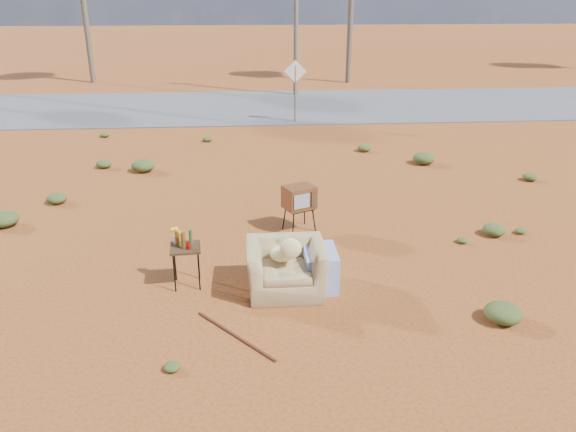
{
  "coord_description": "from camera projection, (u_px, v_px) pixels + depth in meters",
  "views": [
    {
      "loc": [
        -0.26,
        -7.89,
        4.48
      ],
      "look_at": [
        0.42,
        1.14,
        0.8
      ],
      "focal_mm": 35.0,
      "sensor_mm": 36.0,
      "label": 1
    }
  ],
  "objects": [
    {
      "name": "road_sign",
      "position": [
        295.0,
        80.0,
        19.61
      ],
      "size": [
        0.78,
        0.06,
        2.19
      ],
      "color": "brown",
      "rests_on": "ground"
    },
    {
      "name": "scrub_patch",
      "position": [
        224.0,
        191.0,
        12.95
      ],
      "size": [
        17.49,
        8.07,
        0.33
      ],
      "color": "#3D4A20",
      "rests_on": "ground"
    },
    {
      "name": "armchair",
      "position": [
        292.0,
        261.0,
        8.82
      ],
      "size": [
        1.43,
        0.91,
        1.06
      ],
      "rotation": [
        0.0,
        0.0,
        0.0
      ],
      "color": "#9C8255",
      "rests_on": "ground"
    },
    {
      "name": "tv_unit",
      "position": [
        299.0,
        198.0,
        10.94
      ],
      "size": [
        0.71,
        0.65,
        0.93
      ],
      "rotation": [
        0.0,
        0.0,
        0.44
      ],
      "color": "black",
      "rests_on": "ground"
    },
    {
      "name": "rusty_bar",
      "position": [
        235.0,
        335.0,
        7.77
      ],
      "size": [
        1.1,
        1.27,
        0.04
      ],
      "primitive_type": "cylinder",
      "rotation": [
        0.0,
        1.57,
        -0.86
      ],
      "color": "#502115",
      "rests_on": "ground"
    },
    {
      "name": "side_table",
      "position": [
        183.0,
        245.0,
        8.89
      ],
      "size": [
        0.52,
        0.52,
        0.97
      ],
      "rotation": [
        0.0,
        0.0,
        0.09
      ],
      "color": "#392814",
      "rests_on": "ground"
    },
    {
      "name": "ground",
      "position": [
        267.0,
        290.0,
        8.99
      ],
      "size": [
        140.0,
        140.0,
        0.0
      ],
      "primitive_type": "plane",
      "color": "#914E1D",
      "rests_on": "ground"
    },
    {
      "name": "highway",
      "position": [
        252.0,
        106.0,
        22.84
      ],
      "size": [
        140.0,
        7.0,
        0.04
      ],
      "primitive_type": "cube",
      "color": "#565659",
      "rests_on": "ground"
    }
  ]
}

